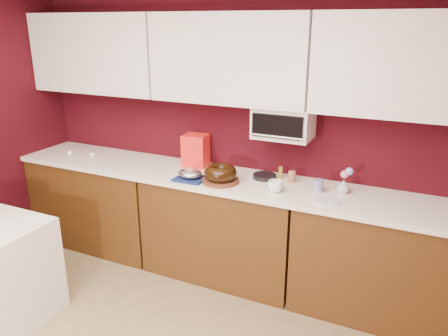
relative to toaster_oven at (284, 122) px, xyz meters
name	(u,v)px	position (x,y,z in m)	size (l,w,h in m)	color
wall_back	(238,128)	(-0.45, 0.15, -0.12)	(4.00, 0.02, 2.50)	#3A070F
base_cabinet_left	(101,202)	(-1.78, -0.17, -0.95)	(1.31, 0.58, 0.86)	#492A0E
base_cabinet_center	(223,228)	(-0.45, -0.17, -0.95)	(1.31, 0.58, 0.86)	#492A0E
base_cabinet_right	(385,263)	(0.88, -0.17, -0.95)	(1.31, 0.58, 0.86)	#492A0E
countertop	(223,180)	(-0.45, -0.17, -0.49)	(4.00, 0.62, 0.04)	white
upper_cabinet_left	(98,53)	(-1.78, -0.02, 0.48)	(1.31, 0.33, 0.70)	white
upper_cabinet_center	(231,58)	(-0.45, -0.02, 0.48)	(1.31, 0.33, 0.70)	white
upper_cabinet_right	(413,65)	(0.88, -0.02, 0.48)	(1.31, 0.33, 0.70)	white
toaster_oven	(284,122)	(0.00, 0.00, 0.00)	(0.45, 0.30, 0.25)	white
toaster_oven_door	(277,127)	(0.00, -0.16, 0.00)	(0.40, 0.02, 0.18)	black
toaster_oven_handle	(276,137)	(0.00, -0.18, -0.07)	(0.02, 0.02, 0.42)	silver
cake_base	(220,181)	(-0.42, -0.28, -0.46)	(0.30, 0.30, 0.03)	#5F2D1C
bundt_cake	(220,173)	(-0.42, -0.28, -0.39)	(0.26, 0.26, 0.11)	black
navy_towel	(190,179)	(-0.67, -0.33, -0.47)	(0.24, 0.21, 0.02)	#152350
foil_ham_nest	(190,173)	(-0.67, -0.33, -0.42)	(0.20, 0.17, 0.07)	silver
roasted_ham	(190,170)	(-0.67, -0.33, -0.40)	(0.10, 0.08, 0.06)	#A85B4C
pandoro_box	(196,150)	(-0.81, 0.02, -0.33)	(0.21, 0.19, 0.28)	red
dark_pan	(265,176)	(-0.13, -0.04, -0.46)	(0.19, 0.19, 0.03)	black
coffee_mug	(275,185)	(0.05, -0.29, -0.42)	(0.10, 0.10, 0.11)	white
blue_jar	(318,185)	(0.34, -0.14, -0.43)	(0.08, 0.08, 0.09)	navy
flower_vase	(343,186)	(0.52, -0.09, -0.42)	(0.07, 0.07, 0.11)	silver
flower_pink	(344,174)	(0.52, -0.09, -0.33)	(0.06, 0.06, 0.06)	pink
flower_blue	(349,171)	(0.55, -0.07, -0.30)	(0.06, 0.06, 0.06)	#90ACE6
china_plate	(327,201)	(0.45, -0.32, -0.47)	(0.20, 0.20, 0.01)	white
amber_bottle	(281,172)	(-0.01, 0.02, -0.43)	(0.03, 0.03, 0.10)	olive
paper_cup	(292,177)	(0.10, -0.03, -0.43)	(0.06, 0.06, 0.09)	#9C6E47
egg_left	(70,153)	(-2.07, -0.22, -0.45)	(0.06, 0.04, 0.04)	white
egg_right	(92,155)	(-1.83, -0.18, -0.45)	(0.06, 0.04, 0.04)	white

